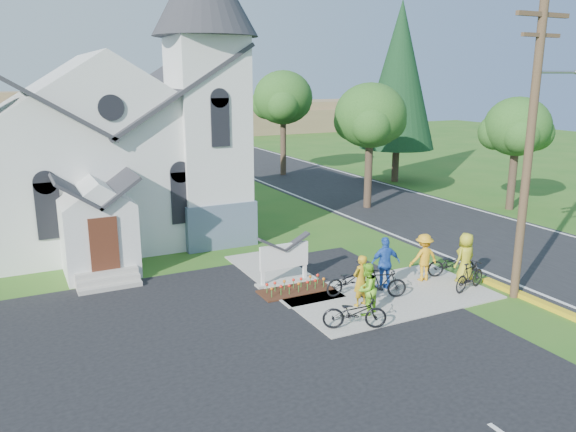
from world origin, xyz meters
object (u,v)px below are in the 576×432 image
cyclist_0 (361,280)px  cyclist_1 (367,289)px  church_sign (284,257)px  cyclist_4 (465,258)px  cyclist_2 (385,263)px  bike_2 (350,280)px  bike_1 (382,284)px  bike_0 (355,312)px  cyclist_3 (424,257)px  bike_4 (451,264)px  bike_3 (470,276)px  utility_pole (531,139)px

cyclist_0 → cyclist_1: 0.69m
church_sign → cyclist_4: bearing=-26.4°
cyclist_2 → bike_2: cyclist_2 is taller
bike_1 → bike_2: 1.12m
bike_0 → cyclist_4: bearing=-51.1°
bike_0 → bike_1: size_ratio=1.13×
cyclist_2 → cyclist_3: (1.81, 0.11, -0.08)m
bike_2 → cyclist_0: bearing=163.4°
bike_1 → bike_2: size_ratio=0.89×
bike_4 → cyclist_2: bearing=108.5°
cyclist_3 → cyclist_0: bearing=20.4°
cyclist_1 → cyclist_3: cyclist_3 is taller
bike_0 → cyclist_3: bearing=-38.5°
cyclist_0 → cyclist_2: cyclist_2 is taller
bike_0 → bike_3: bike_3 is taller
church_sign → utility_pole: size_ratio=0.22×
bike_0 → cyclist_4: cyclist_4 is taller
cyclist_3 → bike_4: 1.30m
cyclist_3 → utility_pole: bearing=131.1°
cyclist_1 → church_sign: bearing=-98.7°
utility_pole → bike_3: 5.07m
cyclist_3 → cyclist_4: (1.23, -0.83, 0.04)m
bike_0 → cyclist_1: bearing=-27.3°
utility_pole → bike_4: 5.50m
cyclist_1 → cyclist_4: (4.83, 0.76, 0.08)m
bike_3 → bike_4: 1.44m
bike_3 → bike_4: bike_3 is taller
cyclist_3 → bike_4: cyclist_3 is taller
bike_1 → cyclist_2: 0.96m
cyclist_3 → church_sign: bearing=-19.1°
cyclist_0 → cyclist_3: cyclist_3 is taller
cyclist_1 → cyclist_3: bearing=178.9°
church_sign → bike_2: size_ratio=1.15×
bike_1 → bike_2: (-0.75, 0.84, -0.01)m
bike_1 → cyclist_3: (2.38, 0.74, 0.37)m
utility_pole → bike_2: size_ratio=5.23×
cyclist_1 → cyclist_2: cyclist_2 is taller
cyclist_0 → bike_3: bearing=158.5°
cyclist_1 → bike_1: 1.52m
bike_0 → bike_4: bearing=-44.8°
cyclist_2 → bike_3: bearing=161.5°
cyclist_4 → church_sign: bearing=-34.9°
cyclist_0 → bike_2: bearing=-117.6°
church_sign → bike_4: (5.90, -2.23, -0.50)m
bike_1 → bike_2: bearing=62.4°
bike_3 → cyclist_1: bearing=75.8°
cyclist_3 → cyclist_4: bearing=151.1°
bike_2 → bike_3: bike_3 is taller
bike_0 → bike_3: bearing=-57.1°
utility_pole → cyclist_4: bearing=110.5°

